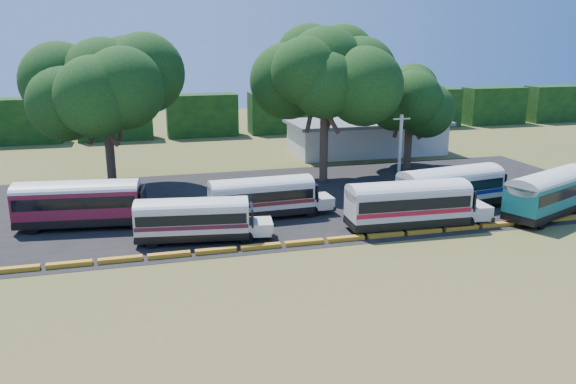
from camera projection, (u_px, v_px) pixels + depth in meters
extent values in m
plane|color=#45551C|center=(286.00, 252.00, 36.79)|extent=(160.00, 160.00, 0.00)
cube|color=black|center=(262.00, 202.00, 48.23)|extent=(64.00, 24.00, 0.02)
cube|color=orange|center=(16.00, 269.00, 33.61)|extent=(2.70, 0.45, 0.30)
cube|color=orange|center=(69.00, 264.00, 34.35)|extent=(2.70, 0.45, 0.30)
cube|color=orange|center=(120.00, 260.00, 35.09)|extent=(2.70, 0.45, 0.30)
cube|color=orange|center=(169.00, 255.00, 35.83)|extent=(2.70, 0.45, 0.30)
cube|color=orange|center=(216.00, 251.00, 36.57)|extent=(2.70, 0.45, 0.30)
cube|color=orange|center=(261.00, 247.00, 37.32)|extent=(2.70, 0.45, 0.30)
cube|color=orange|center=(304.00, 243.00, 38.06)|extent=(2.70, 0.45, 0.30)
cube|color=orange|center=(346.00, 239.00, 38.80)|extent=(2.70, 0.45, 0.30)
cube|color=orange|center=(386.00, 235.00, 39.54)|extent=(2.70, 0.45, 0.30)
cube|color=orange|center=(424.00, 231.00, 40.28)|extent=(2.70, 0.45, 0.30)
cube|color=orange|center=(461.00, 228.00, 41.03)|extent=(2.70, 0.45, 0.30)
cube|color=orange|center=(497.00, 225.00, 41.77)|extent=(2.70, 0.45, 0.30)
cube|color=orange|center=(532.00, 221.00, 42.51)|extent=(2.70, 0.45, 0.30)
cube|color=orange|center=(565.00, 218.00, 43.25)|extent=(2.70, 0.45, 0.30)
cube|color=beige|center=(366.00, 138.00, 68.77)|extent=(18.00, 8.00, 3.60)
cube|color=slate|center=(367.00, 122.00, 68.24)|extent=(19.00, 9.00, 0.40)
cube|color=black|center=(22.00, 121.00, 74.86)|extent=(10.00, 4.00, 6.00)
cube|color=black|center=(115.00, 118.00, 77.83)|extent=(10.00, 4.00, 6.00)
cube|color=black|center=(202.00, 115.00, 80.80)|extent=(10.00, 4.00, 6.00)
cube|color=black|center=(283.00, 113.00, 83.76)|extent=(10.00, 4.00, 6.00)
cube|color=black|center=(358.00, 110.00, 86.73)|extent=(10.00, 4.00, 6.00)
cube|color=black|center=(428.00, 108.00, 89.70)|extent=(10.00, 4.00, 6.00)
cube|color=black|center=(493.00, 106.00, 92.67)|extent=(10.00, 4.00, 6.00)
cube|color=black|center=(555.00, 104.00, 95.64)|extent=(10.00, 4.00, 6.00)
cylinder|color=black|center=(136.00, 223.00, 40.99)|extent=(1.10, 0.42, 1.07)
cylinder|color=black|center=(140.00, 213.00, 43.18)|extent=(1.10, 0.42, 1.07)
cylinder|color=black|center=(31.00, 227.00, 39.96)|extent=(1.10, 0.42, 1.07)
cylinder|color=black|center=(40.00, 218.00, 42.15)|extent=(1.10, 0.42, 1.07)
cube|color=black|center=(80.00, 218.00, 41.45)|extent=(9.04, 3.66, 0.59)
cube|color=maroon|center=(78.00, 202.00, 41.12)|extent=(9.04, 3.66, 1.96)
cube|color=black|center=(78.00, 199.00, 41.06)|extent=(8.70, 3.68, 0.82)
ellipsoid|color=silver|center=(77.00, 189.00, 40.87)|extent=(9.04, 3.66, 1.21)
cube|color=maroon|center=(154.00, 211.00, 42.12)|extent=(2.18, 2.56, 1.02)
cube|color=black|center=(144.00, 198.00, 41.75)|extent=(0.44, 2.47, 1.47)
cube|color=black|center=(166.00, 216.00, 42.36)|extent=(0.49, 2.63, 0.32)
cube|color=black|center=(18.00, 222.00, 40.87)|extent=(0.49, 2.63, 0.32)
cylinder|color=black|center=(246.00, 238.00, 38.07)|extent=(0.95, 0.38, 0.93)
cylinder|color=black|center=(245.00, 228.00, 39.97)|extent=(0.95, 0.38, 0.93)
cylinder|color=black|center=(152.00, 242.00, 37.32)|extent=(0.95, 0.38, 0.93)
cylinder|color=black|center=(155.00, 232.00, 39.22)|extent=(0.95, 0.38, 0.93)
cube|color=black|center=(193.00, 233.00, 38.55)|extent=(7.85, 3.33, 0.51)
cube|color=beige|center=(192.00, 218.00, 38.26)|extent=(7.85, 3.33, 1.70)
cube|color=black|center=(192.00, 215.00, 38.21)|extent=(7.56, 3.34, 0.71)
cube|color=#4E1425|center=(192.00, 223.00, 38.35)|extent=(7.78, 3.36, 0.28)
ellipsoid|color=silver|center=(192.00, 206.00, 38.04)|extent=(7.85, 3.33, 1.04)
cube|color=beige|center=(260.00, 227.00, 39.03)|extent=(1.93, 2.25, 0.88)
cube|color=black|center=(252.00, 215.00, 38.72)|extent=(0.43, 2.13, 1.27)
cube|color=black|center=(272.00, 231.00, 39.22)|extent=(0.47, 2.27, 0.28)
cube|color=black|center=(137.00, 237.00, 38.13)|extent=(0.47, 2.27, 0.28)
cylinder|color=black|center=(312.00, 211.00, 43.88)|extent=(0.98, 0.31, 0.97)
cylinder|color=black|center=(303.00, 204.00, 45.79)|extent=(0.98, 0.31, 0.97)
cylinder|color=black|center=(229.00, 219.00, 41.99)|extent=(0.98, 0.31, 0.97)
cylinder|color=black|center=(223.00, 211.00, 43.91)|extent=(0.98, 0.31, 0.97)
cube|color=black|center=(261.00, 210.00, 43.71)|extent=(8.07, 2.76, 0.54)
cube|color=beige|center=(261.00, 196.00, 43.41)|extent=(8.07, 2.76, 1.78)
cube|color=black|center=(261.00, 193.00, 43.36)|extent=(7.75, 2.80, 0.75)
cube|color=maroon|center=(261.00, 200.00, 43.51)|extent=(7.99, 2.79, 0.29)
ellipsoid|color=silver|center=(261.00, 185.00, 43.18)|extent=(8.07, 2.76, 1.09)
cube|color=beige|center=(320.00, 201.00, 45.03)|extent=(1.84, 2.21, 0.92)
cube|color=black|center=(313.00, 190.00, 44.60)|extent=(0.24, 2.24, 1.34)
cube|color=black|center=(330.00, 205.00, 45.36)|extent=(0.27, 2.39, 0.29)
cube|color=black|center=(211.00, 216.00, 42.62)|extent=(0.27, 2.39, 0.29)
cylinder|color=black|center=(467.00, 222.00, 41.03)|extent=(1.09, 0.34, 1.08)
cylinder|color=black|center=(451.00, 213.00, 43.20)|extent=(1.09, 0.34, 1.08)
cylinder|color=black|center=(372.00, 230.00, 39.47)|extent=(1.09, 0.34, 1.08)
cylinder|color=black|center=(361.00, 220.00, 41.64)|extent=(1.09, 0.34, 1.08)
cube|color=black|center=(407.00, 219.00, 41.18)|extent=(8.94, 3.02, 0.59)
cube|color=beige|center=(408.00, 203.00, 40.85)|extent=(8.94, 3.02, 1.97)
cube|color=black|center=(408.00, 200.00, 40.78)|extent=(8.59, 3.07, 0.83)
cube|color=#AD1127|center=(407.00, 208.00, 40.95)|extent=(8.86, 3.06, 0.32)
ellipsoid|color=silver|center=(408.00, 190.00, 40.59)|extent=(8.94, 3.02, 1.21)
cube|color=beige|center=(473.00, 211.00, 42.24)|extent=(2.03, 2.44, 1.03)
cube|color=black|center=(466.00, 198.00, 41.82)|extent=(0.25, 2.49, 1.48)
cube|color=black|center=(484.00, 215.00, 42.55)|extent=(0.29, 2.65, 0.32)
cube|color=black|center=(350.00, 225.00, 40.28)|extent=(0.29, 2.65, 0.32)
cylinder|color=black|center=(498.00, 201.00, 46.42)|extent=(1.11, 0.46, 1.07)
cylinder|color=black|center=(479.00, 195.00, 48.46)|extent=(1.11, 0.46, 1.07)
cylinder|color=black|center=(426.00, 212.00, 43.61)|extent=(1.11, 0.46, 1.07)
cylinder|color=black|center=(409.00, 204.00, 45.64)|extent=(1.11, 0.46, 1.07)
cube|color=black|center=(449.00, 202.00, 45.78)|extent=(9.11, 3.98, 0.59)
cube|color=beige|center=(450.00, 186.00, 45.45)|extent=(9.11, 3.98, 1.96)
cube|color=black|center=(450.00, 184.00, 45.39)|extent=(8.77, 3.99, 0.83)
cube|color=navy|center=(450.00, 191.00, 45.56)|extent=(9.03, 4.01, 0.32)
ellipsoid|color=silver|center=(451.00, 175.00, 45.20)|extent=(9.11, 3.98, 1.21)
cube|color=beige|center=(500.00, 191.00, 47.77)|extent=(2.27, 2.63, 1.02)
cube|color=black|center=(495.00, 180.00, 47.23)|extent=(0.53, 2.47, 1.47)
cube|color=black|center=(508.00, 195.00, 48.23)|extent=(0.59, 2.63, 0.32)
cube|color=black|center=(404.00, 209.00, 44.14)|extent=(0.59, 2.63, 0.32)
cylinder|color=black|center=(560.00, 198.00, 47.41)|extent=(1.14, 0.73, 1.10)
cylinder|color=black|center=(542.00, 222.00, 41.11)|extent=(1.14, 0.73, 1.10)
cylinder|color=black|center=(512.00, 214.00, 42.90)|extent=(1.14, 0.73, 1.10)
cube|color=black|center=(548.00, 208.00, 43.89)|extent=(9.40, 6.16, 0.61)
cube|color=#156B67|center=(550.00, 192.00, 43.55)|extent=(9.40, 6.16, 2.02)
cube|color=black|center=(551.00, 189.00, 43.48)|extent=(9.10, 6.08, 0.85)
ellipsoid|color=silver|center=(552.00, 179.00, 43.28)|extent=(9.40, 6.16, 1.24)
cube|color=black|center=(518.00, 221.00, 41.23)|extent=(1.27, 2.56, 0.33)
cylinder|color=#35291A|center=(110.00, 155.00, 50.55)|extent=(0.80, 0.80, 6.81)
cylinder|color=#35291A|center=(122.00, 122.00, 50.51)|extent=(1.27, 2.51, 3.90)
cylinder|color=#35291A|center=(96.00, 122.00, 50.32)|extent=(1.95, 2.20, 3.90)
cylinder|color=#35291A|center=(104.00, 125.00, 48.54)|extent=(2.55, 0.87, 3.90)
ellipsoid|color=black|center=(104.00, 81.00, 48.83)|extent=(10.28, 10.28, 7.54)
cylinder|color=#35291A|center=(324.00, 143.00, 54.46)|extent=(0.80, 0.80, 7.51)
cylinder|color=#35291A|center=(335.00, 109.00, 54.33)|extent=(1.35, 2.71, 4.28)
cylinder|color=#35291A|center=(312.00, 109.00, 54.15)|extent=(2.09, 2.37, 4.28)
cylinder|color=#35291A|center=(326.00, 112.00, 52.36)|extent=(2.76, 0.91, 4.28)
ellipsoid|color=black|center=(325.00, 68.00, 52.57)|extent=(10.40, 10.40, 7.63)
cylinder|color=#35291A|center=(408.00, 144.00, 60.23)|extent=(0.80, 0.80, 5.24)
cylinder|color=#35291A|center=(418.00, 123.00, 60.36)|extent=(1.10, 2.05, 3.06)
cylinder|color=#35291A|center=(397.00, 123.00, 60.18)|extent=(1.63, 1.83, 3.06)
cylinder|color=#35291A|center=(413.00, 125.00, 58.39)|extent=(2.06, 0.78, 3.06)
ellipsoid|color=black|center=(411.00, 96.00, 58.88)|extent=(8.37, 8.37, 6.14)
cylinder|color=gray|center=(400.00, 155.00, 50.00)|extent=(0.30, 0.30, 7.13)
cube|color=gray|center=(402.00, 119.00, 49.16)|extent=(1.60, 0.12, 0.12)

